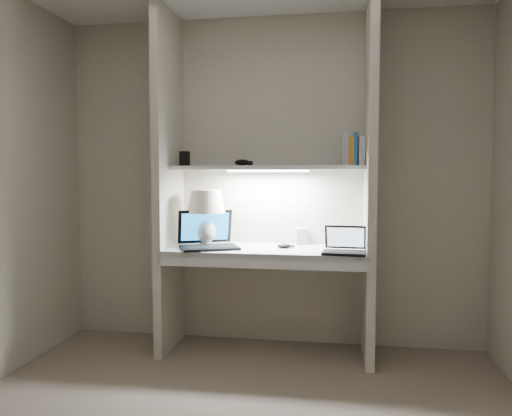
% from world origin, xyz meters
% --- Properties ---
extents(back_wall, '(3.20, 0.01, 2.50)m').
position_xyz_m(back_wall, '(0.00, 1.50, 1.25)').
color(back_wall, beige).
rests_on(back_wall, floor).
extents(alcove_panel_left, '(0.06, 0.55, 2.50)m').
position_xyz_m(alcove_panel_left, '(-0.73, 1.23, 1.25)').
color(alcove_panel_left, beige).
rests_on(alcove_panel_left, floor).
extents(alcove_panel_right, '(0.06, 0.55, 2.50)m').
position_xyz_m(alcove_panel_right, '(0.73, 1.23, 1.25)').
color(alcove_panel_right, beige).
rests_on(alcove_panel_right, floor).
extents(desk, '(1.40, 0.55, 0.04)m').
position_xyz_m(desk, '(0.00, 1.23, 0.75)').
color(desk, white).
rests_on(desk, alcove_panel_left).
extents(desk_apron, '(1.46, 0.03, 0.10)m').
position_xyz_m(desk_apron, '(0.00, 0.96, 0.72)').
color(desk_apron, silver).
rests_on(desk_apron, desk).
extents(shelf, '(1.40, 0.36, 0.03)m').
position_xyz_m(shelf, '(0.00, 1.32, 1.35)').
color(shelf, silver).
rests_on(shelf, back_wall).
extents(strip_light, '(0.60, 0.04, 0.02)m').
position_xyz_m(strip_light, '(0.00, 1.32, 1.33)').
color(strip_light, white).
rests_on(strip_light, shelf).
extents(table_lamp, '(0.28, 0.28, 0.42)m').
position_xyz_m(table_lamp, '(-0.46, 1.28, 1.05)').
color(table_lamp, white).
rests_on(table_lamp, desk).
extents(laptop_main, '(0.51, 0.48, 0.27)m').
position_xyz_m(laptop_main, '(-0.42, 1.18, 0.83)').
color(laptop_main, black).
rests_on(laptop_main, desk).
extents(laptop_netbook, '(0.31, 0.27, 0.18)m').
position_xyz_m(laptop_netbook, '(0.56, 1.08, 0.81)').
color(laptop_netbook, black).
rests_on(laptop_netbook, desk).
extents(speaker, '(0.10, 0.08, 0.13)m').
position_xyz_m(speaker, '(0.25, 1.45, 0.83)').
color(speaker, silver).
rests_on(speaker, desk).
extents(mouse, '(0.10, 0.07, 0.03)m').
position_xyz_m(mouse, '(0.13, 1.24, 0.79)').
color(mouse, black).
rests_on(mouse, desk).
extents(cable_coil, '(0.13, 0.13, 0.01)m').
position_xyz_m(cable_coil, '(0.15, 1.31, 0.78)').
color(cable_coil, black).
rests_on(cable_coil, desk).
extents(sticky_note, '(0.10, 0.10, 0.00)m').
position_xyz_m(sticky_note, '(-0.55, 1.29, 0.77)').
color(sticky_note, gold).
rests_on(sticky_note, desk).
extents(book_row, '(0.22, 0.16, 0.24)m').
position_xyz_m(book_row, '(0.65, 1.36, 1.48)').
color(book_row, white).
rests_on(book_row, shelf).
extents(shelf_box, '(0.07, 0.06, 0.11)m').
position_xyz_m(shelf_box, '(-0.64, 1.34, 1.42)').
color(shelf_box, black).
rests_on(shelf_box, shelf).
extents(shelf_gadget, '(0.13, 0.10, 0.05)m').
position_xyz_m(shelf_gadget, '(-0.20, 1.36, 1.39)').
color(shelf_gadget, black).
rests_on(shelf_gadget, shelf).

